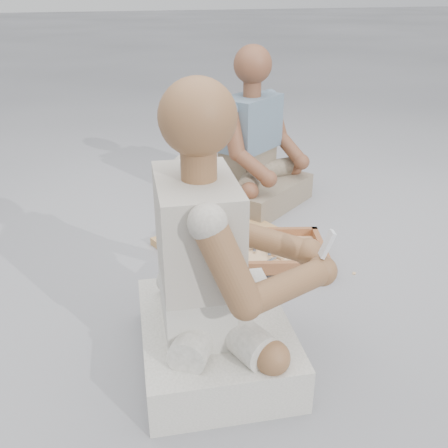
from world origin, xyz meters
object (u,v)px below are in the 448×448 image
object	(u,v)px
carved_panel	(221,239)
craftsman	(213,278)
tool_tray	(276,251)
companion	(254,154)

from	to	relation	value
carved_panel	craftsman	xyz separation A→B (m)	(-0.34, -0.87, 0.33)
tool_tray	craftsman	distance (m)	0.82
carved_panel	companion	xyz separation A→B (m)	(0.38, 0.45, 0.30)
carved_panel	tool_tray	distance (m)	0.35
carved_panel	craftsman	bearing A→B (deg)	-111.20
tool_tray	craftsman	size ratio (longest dim) A/B	0.56
carved_panel	craftsman	world-z (taller)	craftsman
craftsman	companion	bearing A→B (deg)	160.42
carved_panel	craftsman	distance (m)	0.99
companion	carved_panel	bearing A→B (deg)	16.86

